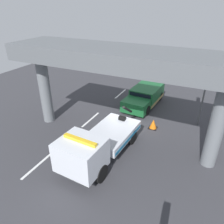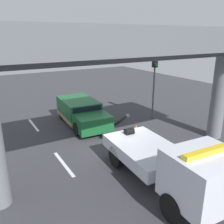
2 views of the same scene
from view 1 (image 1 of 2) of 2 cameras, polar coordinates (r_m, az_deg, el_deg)
name	(u,v)px [view 1 (image 1 of 2)]	position (r m, az deg, el deg)	size (l,w,h in m)	color
ground_plane	(125,129)	(16.28, 3.37, -4.42)	(60.00, 40.00, 0.10)	#38383D
lane_stripe_west	(121,94)	(22.21, 2.28, 4.89)	(2.60, 0.16, 0.01)	silver
lane_stripe_mid	(91,119)	(17.42, -5.71, -1.99)	(2.60, 0.16, 0.01)	silver
lane_stripe_east	(38,165)	(13.63, -19.12, -13.17)	(2.60, 0.16, 0.01)	silver
tow_truck_white	(96,145)	(12.47, -4.26, -8.70)	(7.31, 2.74, 2.46)	silver
towed_van_green	(145,96)	(19.81, 8.70, 4.11)	(5.32, 2.49, 1.58)	#195B2D
overpass_structure	(117,64)	(12.85, 1.36, 12.74)	(3.60, 13.88, 6.18)	slate
traffic_light_near	(206,84)	(16.63, 23.86, 6.96)	(0.39, 0.32, 4.63)	#515456
traffic_cone_orange	(153,124)	(16.32, 10.93, -3.19)	(0.61, 0.61, 0.73)	orange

